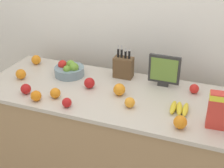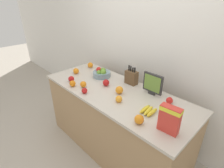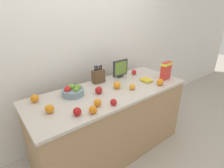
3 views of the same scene
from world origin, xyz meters
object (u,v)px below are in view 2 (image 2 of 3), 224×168
at_px(apple_front, 106,83).
at_px(orange_front_left, 76,71).
at_px(knife_block, 131,77).
at_px(cereal_box, 170,118).
at_px(orange_near_bowl, 119,90).
at_px(orange_mid_left, 139,119).
at_px(apple_rear, 169,100).
at_px(fruit_bowl, 102,73).
at_px(apple_middle, 71,79).
at_px(orange_by_cereal, 83,84).
at_px(orange_back_center, 90,65).
at_px(orange_front_center, 119,99).
at_px(orange_mid_right, 73,84).
at_px(banana_bunch, 148,111).
at_px(small_monitor, 153,84).
at_px(apple_rightmost, 84,91).

relative_size(apple_front, orange_front_left, 1.00).
bearing_deg(knife_block, apple_front, -123.61).
xyz_separation_m(cereal_box, orange_near_bowl, (-0.72, 0.17, -0.09)).
relative_size(cereal_box, orange_mid_left, 2.83).
height_order(apple_front, apple_rear, apple_front).
height_order(fruit_bowl, orange_near_bowl, fruit_bowl).
relative_size(cereal_box, apple_middle, 3.13).
height_order(orange_mid_left, orange_by_cereal, orange_mid_left).
height_order(apple_middle, orange_by_cereal, same).
distance_m(apple_front, apple_rear, 0.79).
bearing_deg(cereal_box, apple_middle, 177.34).
xyz_separation_m(orange_by_cereal, orange_front_left, (-0.42, 0.17, 0.00)).
bearing_deg(knife_block, apple_rear, -6.96).
distance_m(fruit_bowl, orange_back_center, 0.40).
distance_m(orange_front_center, orange_back_center, 1.08).
relative_size(knife_block, orange_by_cereal, 3.57).
bearing_deg(orange_by_cereal, knife_block, 55.09).
bearing_deg(orange_mid_left, fruit_bowl, 156.75).
xyz_separation_m(apple_middle, orange_front_left, (-0.18, 0.20, 0.00)).
bearing_deg(orange_front_left, orange_front_center, -6.15).
bearing_deg(fruit_bowl, orange_mid_right, -93.40).
xyz_separation_m(apple_middle, orange_near_bowl, (0.65, 0.23, 0.01)).
bearing_deg(banana_bunch, apple_rear, 78.52).
relative_size(fruit_bowl, orange_near_bowl, 2.73).
distance_m(orange_mid_left, orange_mid_right, 1.02).
height_order(small_monitor, apple_front, small_monitor).
relative_size(small_monitor, apple_rear, 3.55).
distance_m(small_monitor, orange_front_left, 1.15).
relative_size(knife_block, orange_mid_right, 3.55).
distance_m(small_monitor, orange_front_center, 0.43).
distance_m(apple_rear, orange_mid_left, 0.48).
distance_m(knife_block, orange_mid_right, 0.74).
bearing_deg(banana_bunch, cereal_box, -21.25).
distance_m(orange_near_bowl, orange_back_center, 0.92).
bearing_deg(apple_rightmost, apple_rear, 32.81).
distance_m(fruit_bowl, orange_mid_left, 1.08).
distance_m(orange_by_cereal, orange_front_left, 0.45).
xyz_separation_m(fruit_bowl, orange_mid_right, (-0.03, -0.45, -0.01)).
height_order(apple_rightmost, orange_mid_right, orange_mid_right).
bearing_deg(orange_by_cereal, apple_middle, -174.39).
height_order(apple_rear, orange_mid_left, orange_mid_left).
relative_size(apple_middle, orange_front_center, 1.06).
height_order(knife_block, orange_mid_right, knife_block).
xyz_separation_m(apple_front, orange_mid_right, (-0.27, -0.31, -0.00)).
relative_size(knife_block, orange_back_center, 3.26).
bearing_deg(apple_rear, small_monitor, 172.82).
bearing_deg(apple_rear, orange_near_bowl, -156.27).
bearing_deg(orange_back_center, apple_middle, -64.96).
bearing_deg(orange_by_cereal, orange_mid_left, -3.47).
bearing_deg(apple_rightmost, apple_front, 84.51).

